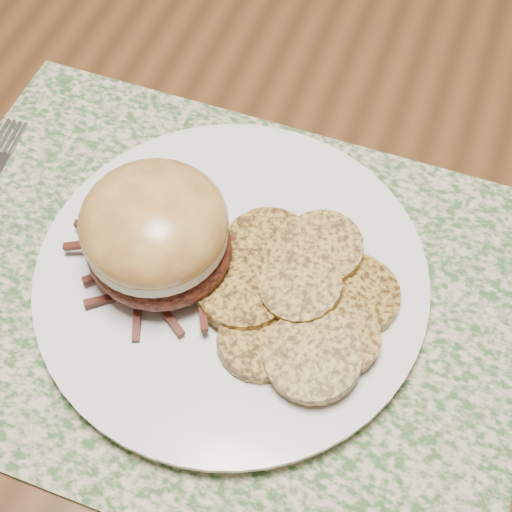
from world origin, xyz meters
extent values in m
plane|color=brown|center=(0.00, 0.00, 0.00)|extent=(3.50, 3.50, 0.00)
cube|color=#573219|center=(0.00, 0.00, 0.73)|extent=(1.50, 0.90, 0.04)
cube|color=#36582D|center=(-0.01, -0.04, 0.75)|extent=(0.45, 0.33, 0.00)
cylinder|color=white|center=(0.00, -0.03, 0.76)|extent=(0.26, 0.26, 0.02)
ellipsoid|color=black|center=(-0.05, -0.04, 0.79)|extent=(0.12, 0.11, 0.04)
cylinder|color=beige|center=(-0.05, -0.04, 0.81)|extent=(0.11, 0.11, 0.01)
ellipsoid|color=#B8893C|center=(-0.05, -0.04, 0.82)|extent=(0.12, 0.12, 0.05)
cylinder|color=#B18434|center=(0.02, 0.00, 0.77)|extent=(0.07, 0.07, 0.01)
cylinder|color=#B18434|center=(0.06, 0.01, 0.78)|extent=(0.08, 0.08, 0.02)
cylinder|color=#B18434|center=(0.08, -0.02, 0.77)|extent=(0.09, 0.09, 0.02)
cylinder|color=#B18434|center=(0.02, -0.04, 0.78)|extent=(0.09, 0.09, 0.02)
cylinder|color=#B18434|center=(0.05, -0.03, 0.79)|extent=(0.06, 0.06, 0.02)
cylinder|color=#B18434|center=(0.09, -0.05, 0.78)|extent=(0.06, 0.06, 0.02)
cylinder|color=#B18434|center=(0.04, -0.07, 0.77)|extent=(0.08, 0.08, 0.02)
cylinder|color=#B18434|center=(0.07, -0.07, 0.78)|extent=(0.08, 0.08, 0.02)
cylinder|color=#B18434|center=(0.04, -0.03, 0.77)|extent=(0.08, 0.08, 0.02)
camera|label=1|loc=(0.10, -0.26, 1.20)|focal=50.00mm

